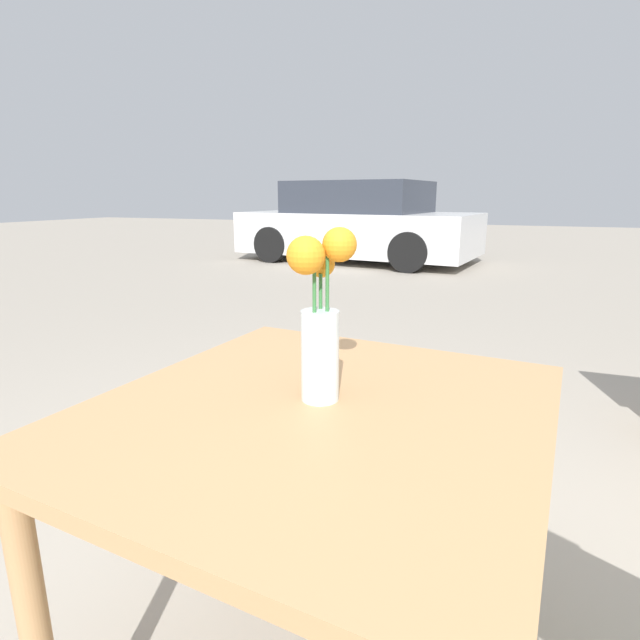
{
  "coord_description": "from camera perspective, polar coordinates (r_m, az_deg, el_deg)",
  "views": [
    {
      "loc": [
        0.33,
        -0.83,
        1.11
      ],
      "look_at": [
        -0.01,
        0.02,
        0.88
      ],
      "focal_mm": 28.0,
      "sensor_mm": 36.0,
      "label": 1
    }
  ],
  "objects": [
    {
      "name": "parked_car",
      "position": [
        8.77,
        4.45,
        10.9
      ],
      "size": [
        4.14,
        2.36,
        1.34
      ],
      "color": "silver",
      "rests_on": "ground_plane"
    },
    {
      "name": "flower_vase",
      "position": [
        0.94,
        0.02,
        -0.53
      ],
      "size": [
        0.12,
        0.14,
        0.33
      ],
      "color": "silver",
      "rests_on": "table_front"
    },
    {
      "name": "table_front",
      "position": [
        1.01,
        -0.15,
        -14.79
      ],
      "size": [
        0.91,
        0.96,
        0.72
      ],
      "color": "tan",
      "rests_on": "ground_plane"
    }
  ]
}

